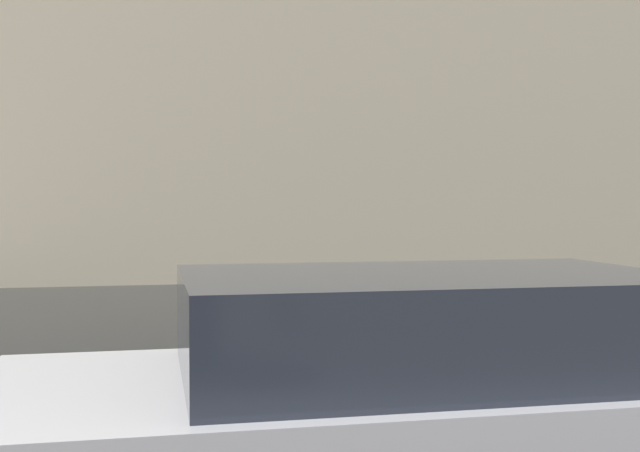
% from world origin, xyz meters
% --- Properties ---
extents(car_silver, '(1.85, 4.10, 1.41)m').
position_xyz_m(car_silver, '(-1.00, -6.83, 0.76)').
color(car_silver, '#B7B7BC').
rests_on(car_silver, ground_plane).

